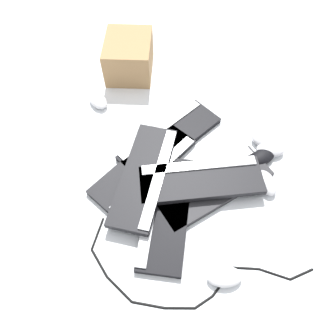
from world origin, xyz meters
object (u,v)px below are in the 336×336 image
Objects in this scene: mouse_5 at (98,100)px; mouse_4 at (265,142)px; keyboard_5 at (201,180)px; mouse_2 at (270,150)px; keyboard_3 at (170,138)px; cardboard_box at (129,56)px; keyboard_2 at (214,186)px; keyboard_0 at (144,167)px; keyboard_4 at (145,175)px; keyboard_1 at (166,211)px; mouse_3 at (225,277)px; mouse_1 at (262,157)px; mouse_0 at (266,183)px.

mouse_4 is at bearing 38.97° from mouse_5.
keyboard_5 is 4.19× the size of mouse_2.
keyboard_3 is 1.90× the size of cardboard_box.
mouse_2 is (-0.39, -0.07, 0.01)m from keyboard_3.
mouse_2 is (-0.16, -0.23, 0.01)m from keyboard_2.
keyboard_4 is at bearing 115.85° from keyboard_0.
keyboard_3 is 4.18× the size of mouse_5.
keyboard_0 is 0.20m from keyboard_1.
mouse_3 and mouse_5 have the same top height.
keyboard_3 is 1.01× the size of keyboard_4.
mouse_4 is at bearing 40.32° from mouse_1.
keyboard_1 is 0.43m from mouse_1.
keyboard_4 is at bearing -4.04° from mouse_5.
mouse_0 and mouse_4 have the same top height.
mouse_5 is at bearing 43.72° from mouse_0.
cardboard_box is at bearing -46.47° from keyboard_3.
keyboard_0 is 0.27m from keyboard_2.
keyboard_1 is at bearing 133.76° from keyboard_0.
keyboard_3 is at bearing 44.83° from mouse_0.
keyboard_1 is at bearing 140.50° from keyboard_4.
keyboard_2 is at bearing -109.17° from mouse_4.
keyboard_0 is 0.40m from mouse_5.
mouse_4 is (-0.39, -0.32, -0.02)m from keyboard_4.
keyboard_5 is 0.27m from mouse_1.
cardboard_box reaches higher than mouse_0.
keyboard_5 is 0.69m from cardboard_box.
keyboard_1 is at bearing 126.63° from mouse_3.
cardboard_box is at bearing 116.12° from mouse_5.
keyboard_5 is (0.05, 0.01, 0.03)m from keyboard_2.
mouse_0 is at bearing 150.27° from cardboard_box.
keyboard_3 is 0.41m from mouse_0.
keyboard_1 is 0.50m from mouse_4.
keyboard_0 is at bearing 66.28° from mouse_0.
mouse_4 is at bearing -140.36° from keyboard_4.
keyboard_1 is 1.91× the size of cardboard_box.
mouse_2 is at bearing 160.04° from cardboard_box.
keyboard_1 is 0.32m from keyboard_3.
keyboard_4 reaches higher than keyboard_1.
keyboard_0 is 4.22× the size of mouse_3.
mouse_2 reaches higher than keyboard_3.
mouse_4 is (-0.41, -0.27, 0.01)m from keyboard_0.
cardboard_box is (0.29, -0.54, 0.04)m from keyboard_4.
mouse_4 is at bearing -22.36° from mouse_0.
keyboard_4 is 4.13× the size of mouse_4.
mouse_1 is at bearing 44.16° from mouse_2.
keyboard_2 is 0.19m from mouse_0.
mouse_2 is at bearing 36.36° from mouse_5.
cardboard_box is at bearing -38.00° from mouse_2.
keyboard_4 is 0.46m from mouse_1.
mouse_4 is at bearing -117.99° from keyboard_2.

